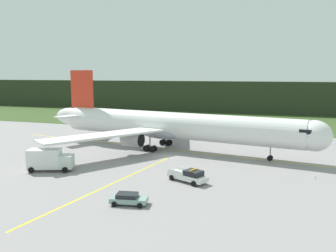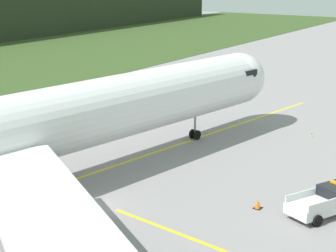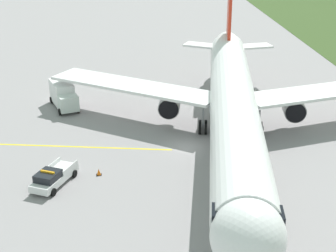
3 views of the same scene
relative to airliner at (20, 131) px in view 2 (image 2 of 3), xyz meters
name	(u,v)px [view 2 (image 2 of 3)]	position (x,y,z in m)	size (l,w,h in m)	color
ground	(91,208)	(0.90, -5.34, -4.75)	(320.00, 320.00, 0.00)	gray
taxiway_centerline_main	(32,193)	(0.66, -0.11, -4.75)	(77.49, 0.30, 0.01)	yellow
airliner	(20,131)	(0.00, 0.00, 0.00)	(57.76, 46.18, 15.46)	white
ops_pickup_truck	(330,200)	(8.72, -19.04, -3.85)	(6.10, 4.29, 1.94)	silver
apron_cone	(258,204)	(6.90, -14.78, -4.43)	(0.53, 0.53, 0.67)	black
taxiway_edge_light_east	(312,135)	(25.38, -12.00, -4.55)	(0.12, 0.12, 0.38)	yellow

